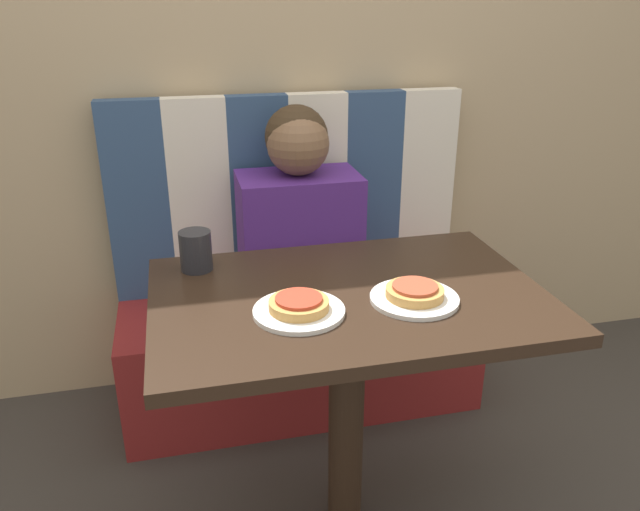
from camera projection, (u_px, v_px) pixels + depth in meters
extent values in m
cube|color=tan|center=(281.00, 51.00, 2.25)|extent=(7.00, 0.05, 2.60)
cube|color=maroon|center=(301.00, 352.00, 2.41)|extent=(1.32, 0.47, 0.42)
cube|color=navy|center=(138.00, 203.00, 2.25)|extent=(0.22, 0.07, 0.74)
cube|color=beige|center=(200.00, 199.00, 2.29)|extent=(0.22, 0.07, 0.74)
cube|color=navy|center=(260.00, 195.00, 2.34)|extent=(0.22, 0.07, 0.74)
cube|color=beige|center=(317.00, 191.00, 2.39)|extent=(0.22, 0.07, 0.74)
cube|color=navy|center=(372.00, 187.00, 2.43)|extent=(0.22, 0.07, 0.74)
cube|color=beige|center=(424.00, 184.00, 2.48)|extent=(0.22, 0.07, 0.74)
cube|color=black|center=(348.00, 298.00, 1.62)|extent=(1.01, 0.68, 0.03)
cylinder|color=black|center=(346.00, 421.00, 1.77)|extent=(0.10, 0.10, 0.74)
cube|color=#4C237A|center=(299.00, 242.00, 2.23)|extent=(0.42, 0.26, 0.49)
sphere|color=brown|center=(298.00, 144.00, 2.10)|extent=(0.21, 0.21, 0.21)
sphere|color=#382819|center=(296.00, 137.00, 2.11)|extent=(0.22, 0.22, 0.22)
cylinder|color=white|center=(299.00, 311.00, 1.50)|extent=(0.22, 0.22, 0.01)
cylinder|color=white|center=(414.00, 299.00, 1.57)|extent=(0.22, 0.22, 0.01)
cylinder|color=#C68E47|center=(299.00, 305.00, 1.50)|extent=(0.15, 0.15, 0.02)
cylinder|color=#B73823|center=(299.00, 299.00, 1.49)|extent=(0.11, 0.11, 0.01)
cylinder|color=#C68E47|center=(415.00, 292.00, 1.56)|extent=(0.15, 0.15, 0.02)
cylinder|color=#AD472D|center=(415.00, 287.00, 1.55)|extent=(0.11, 0.11, 0.01)
cylinder|color=#232328|center=(196.00, 251.00, 1.73)|extent=(0.09, 0.09, 0.11)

